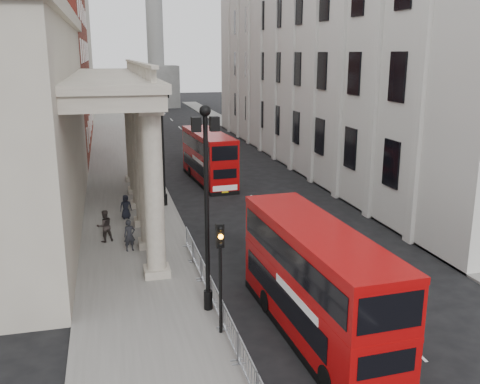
{
  "coord_description": "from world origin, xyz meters",
  "views": [
    {
      "loc": [
        -4.22,
        -15.76,
        10.3
      ],
      "look_at": [
        2.92,
        12.63,
        2.68
      ],
      "focal_mm": 40.0,
      "sensor_mm": 36.0,
      "label": 1
    }
  ],
  "objects": [
    {
      "name": "ground",
      "position": [
        0.0,
        0.0,
        0.0
      ],
      "size": [
        260.0,
        260.0,
        0.0
      ],
      "primitive_type": "plane",
      "color": "black",
      "rests_on": "ground"
    },
    {
      "name": "sidewalk_west",
      "position": [
        -3.0,
        30.0,
        0.06
      ],
      "size": [
        6.0,
        140.0,
        0.12
      ],
      "primitive_type": "cube",
      "color": "slate",
      "rests_on": "ground"
    },
    {
      "name": "sidewalk_east",
      "position": [
        13.5,
        30.0,
        0.06
      ],
      "size": [
        3.0,
        140.0,
        0.12
      ],
      "primitive_type": "cube",
      "color": "slate",
      "rests_on": "ground"
    },
    {
      "name": "kerb",
      "position": [
        -0.05,
        30.0,
        0.07
      ],
      "size": [
        0.2,
        140.0,
        0.14
      ],
      "primitive_type": "cube",
      "color": "slate",
      "rests_on": "ground"
    },
    {
      "name": "brick_building",
      "position": [
        -10.5,
        48.0,
        11.0
      ],
      "size": [
        9.0,
        32.0,
        22.0
      ],
      "primitive_type": "cube",
      "color": "maroon",
      "rests_on": "ground"
    },
    {
      "name": "west_building_far",
      "position": [
        -10.5,
        80.0,
        10.0
      ],
      "size": [
        9.0,
        30.0,
        20.0
      ],
      "primitive_type": "cube",
      "color": "gray",
      "rests_on": "ground"
    },
    {
      "name": "east_building",
      "position": [
        16.0,
        32.0,
        12.5
      ],
      "size": [
        8.0,
        55.0,
        25.0
      ],
      "primitive_type": "cube",
      "color": "beige",
      "rests_on": "ground"
    },
    {
      "name": "monument_column",
      "position": [
        6.0,
        92.0,
        15.98
      ],
      "size": [
        8.0,
        8.0,
        54.2
      ],
      "color": "#60605E",
      "rests_on": "ground"
    },
    {
      "name": "lamp_post_south",
      "position": [
        -0.6,
        4.0,
        4.91
      ],
      "size": [
        1.05,
        0.44,
        8.32
      ],
      "color": "black",
      "rests_on": "sidewalk_west"
    },
    {
      "name": "lamp_post_mid",
      "position": [
        -0.6,
        20.0,
        4.91
      ],
      "size": [
        1.05,
        0.44,
        8.32
      ],
      "color": "black",
      "rests_on": "sidewalk_west"
    },
    {
      "name": "lamp_post_north",
      "position": [
        -0.6,
        36.0,
        4.91
      ],
      "size": [
        1.05,
        0.44,
        8.32
      ],
      "color": "black",
      "rests_on": "sidewalk_west"
    },
    {
      "name": "traffic_light",
      "position": [
        -0.5,
        1.98,
        3.11
      ],
      "size": [
        0.28,
        0.33,
        4.3
      ],
      "color": "black",
      "rests_on": "sidewalk_west"
    },
    {
      "name": "crowd_barriers",
      "position": [
        -0.35,
        2.23,
        0.67
      ],
      "size": [
        0.5,
        18.75,
        1.1
      ],
      "color": "gray",
      "rests_on": "sidewalk_west"
    },
    {
      "name": "bus_near",
      "position": [
        2.9,
        1.18,
        2.22
      ],
      "size": [
        2.8,
        9.93,
        4.25
      ],
      "rotation": [
        0.0,
        0.0,
        0.04
      ],
      "color": "#A00708",
      "rests_on": "ground"
    },
    {
      "name": "bus_far",
      "position": [
        3.77,
        26.57,
        2.14
      ],
      "size": [
        2.93,
        9.63,
        4.1
      ],
      "rotation": [
        0.0,
        0.0,
        0.07
      ],
      "color": "#950607",
      "rests_on": "ground"
    },
    {
      "name": "pedestrian_a",
      "position": [
        -3.37,
        11.6,
        0.97
      ],
      "size": [
        0.7,
        0.54,
        1.69
      ],
      "primitive_type": "imported",
      "rotation": [
        0.0,
        0.0,
        0.25
      ],
      "color": "black",
      "rests_on": "sidewalk_west"
    },
    {
      "name": "pedestrian_b",
      "position": [
        -4.64,
        13.38,
        1.03
      ],
      "size": [
        1.05,
        0.93,
        1.81
      ],
      "primitive_type": "imported",
      "rotation": [
        0.0,
        0.0,
        3.47
      ],
      "color": "black",
      "rests_on": "sidewalk_west"
    },
    {
      "name": "pedestrian_c",
      "position": [
        -3.33,
        17.5,
        0.89
      ],
      "size": [
        0.79,
        0.56,
        1.54
      ],
      "primitive_type": "imported",
      "rotation": [
        0.0,
        0.0,
        6.38
      ],
      "color": "black",
      "rests_on": "sidewalk_west"
    }
  ]
}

